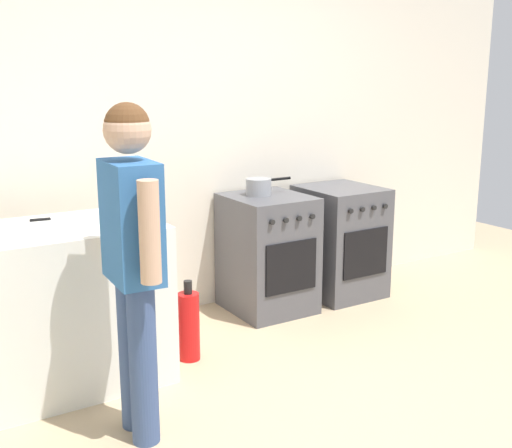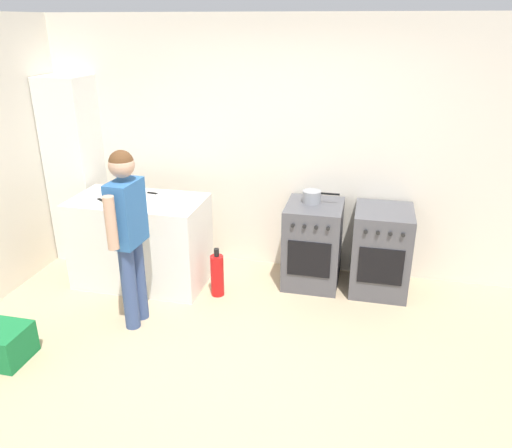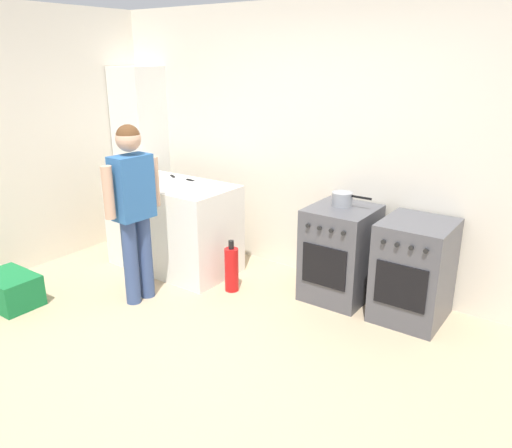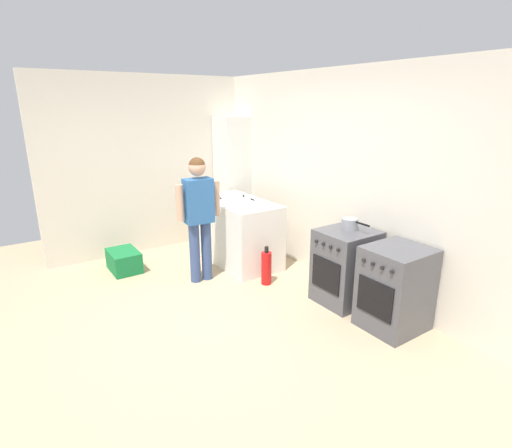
% 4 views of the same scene
% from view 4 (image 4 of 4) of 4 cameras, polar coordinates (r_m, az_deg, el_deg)
% --- Properties ---
extents(ground_plane, '(8.00, 8.00, 0.00)m').
position_cam_4_polar(ground_plane, '(4.22, -6.88, -14.53)').
color(ground_plane, tan).
extents(back_wall, '(6.00, 0.10, 2.60)m').
position_cam_4_polar(back_wall, '(4.89, 13.39, 5.89)').
color(back_wall, silver).
rests_on(back_wall, ground).
extents(side_wall_left, '(0.10, 3.10, 2.60)m').
position_cam_4_polar(side_wall_left, '(6.24, -15.16, 8.06)').
color(side_wall_left, silver).
rests_on(side_wall_left, ground).
extents(counter_unit, '(1.30, 0.70, 0.90)m').
position_cam_4_polar(counter_unit, '(5.65, -2.56, -1.11)').
color(counter_unit, silver).
rests_on(counter_unit, ground).
extents(oven_left, '(0.55, 0.62, 0.85)m').
position_cam_4_polar(oven_left, '(4.64, 12.68, -5.93)').
color(oven_left, '#4C4C51').
rests_on(oven_left, ground).
extents(oven_right, '(0.55, 0.62, 0.85)m').
position_cam_4_polar(oven_right, '(4.26, 19.28, -8.66)').
color(oven_right, '#4C4C51').
rests_on(oven_right, ground).
extents(pot, '(0.36, 0.18, 0.12)m').
position_cam_4_polar(pot, '(4.55, 13.27, 0.03)').
color(pot, gray).
rests_on(pot, oven_left).
extents(knife_utility, '(0.23, 0.15, 0.01)m').
position_cam_4_polar(knife_utility, '(5.86, -1.82, 4.16)').
color(knife_utility, silver).
rests_on(knife_utility, counter_unit).
extents(knife_paring, '(0.19, 0.13, 0.01)m').
position_cam_4_polar(knife_paring, '(5.77, -5.25, 3.91)').
color(knife_paring, silver).
rests_on(knife_paring, counter_unit).
extents(knife_carving, '(0.33, 0.08, 0.01)m').
position_cam_4_polar(knife_carving, '(5.48, -0.06, 3.28)').
color(knife_carving, silver).
rests_on(knife_carving, counter_unit).
extents(knife_chef, '(0.31, 0.10, 0.01)m').
position_cam_4_polar(knife_chef, '(5.60, -4.90, 3.50)').
color(knife_chef, silver).
rests_on(knife_chef, counter_unit).
extents(person, '(0.22, 0.57, 1.58)m').
position_cam_4_polar(person, '(4.96, -8.16, 2.00)').
color(person, '#384C7A').
rests_on(person, ground).
extents(fire_extinguisher, '(0.13, 0.13, 0.50)m').
position_cam_4_polar(fire_extinguisher, '(5.03, 1.49, -6.26)').
color(fire_extinguisher, red).
rests_on(fire_extinguisher, ground).
extents(recycling_crate_lower, '(0.52, 0.36, 0.28)m').
position_cam_4_polar(recycling_crate_lower, '(5.74, -18.34, -5.00)').
color(recycling_crate_lower, '#197238').
rests_on(recycling_crate_lower, ground).
extents(larder_cabinet, '(0.48, 0.44, 2.00)m').
position_cam_4_polar(larder_cabinet, '(6.55, -3.40, 6.34)').
color(larder_cabinet, silver).
rests_on(larder_cabinet, ground).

